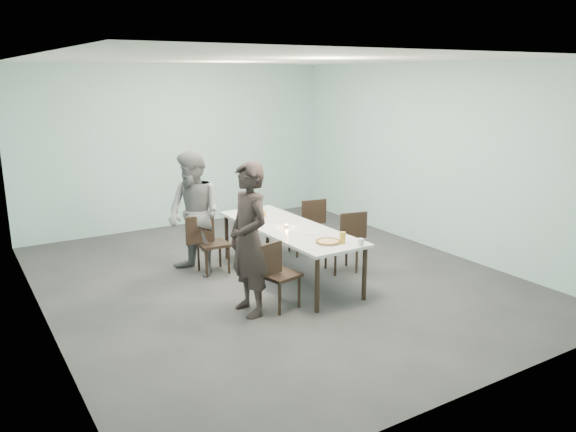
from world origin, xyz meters
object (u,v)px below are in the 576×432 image
chair_near_right (347,238)px  chair_far_right (308,223)px  pizza (328,242)px  amber_tumbler (264,214)px  chair_far_left (208,240)px  tealight (286,226)px  table (289,230)px  diner_near (249,239)px  chair_near_left (275,271)px  beer_glass (343,238)px  diner_far (194,214)px  side_plate (313,234)px  water_tumbler (361,242)px

chair_near_right → chair_far_right: same height
pizza → amber_tumbler: 1.61m
chair_far_left → chair_near_right: bearing=-25.1°
tealight → table: bearing=23.5°
diner_near → pizza: (1.05, -0.15, -0.16)m
table → pizza: bearing=-90.0°
chair_near_right → amber_tumbler: chair_near_right is taller
tealight → chair_near_left: bearing=-128.9°
table → chair_near_left: bearing=-130.2°
chair_far_left → pizza: (0.90, -1.71, 0.27)m
pizza → beer_glass: beer_glass is taller
pizza → tealight: tealight is taller
diner_far → side_plate: 1.75m
diner_near → amber_tumbler: (1.02, 1.46, -0.14)m
table → chair_near_left: 1.16m
diner_near → amber_tumbler: 1.79m
chair_far_right → diner_far: diner_far is taller
table → side_plate: (0.08, -0.49, 0.06)m
chair_near_right → water_tumbler: (-0.59, -1.04, 0.29)m
chair_near_left → chair_far_right: size_ratio=1.00×
table → water_tumbler: 1.27m
diner_near → side_plate: 1.18m
diner_far → pizza: bearing=11.3°
diner_far → diner_near: bearing=-19.0°
pizza → amber_tumbler: amber_tumbler is taller
chair_near_right → side_plate: 0.88m
chair_far_left → diner_near: diner_near is taller
table → tealight: tealight is taller
side_plate → beer_glass: beer_glass is taller
diner_near → tealight: bearing=126.0°
chair_near_right → amber_tumbler: 1.28m
chair_near_right → diner_far: size_ratio=0.49×
beer_glass → amber_tumbler: 1.72m
side_plate → table: bearing=99.6°
diner_near → pizza: diner_near is taller
chair_far_left → chair_near_right: (1.78, -0.96, 0.00)m
chair_far_left → diner_near: 1.62m
chair_far_left → water_tumbler: size_ratio=9.67×
beer_glass → water_tumbler: (0.13, -0.19, -0.03)m
chair_near_right → diner_near: bearing=28.8°
chair_far_left → tealight: 1.19m
chair_far_left → amber_tumbler: size_ratio=10.88×
chair_far_right → pizza: 1.95m
chair_near_left → amber_tumbler: 1.72m
side_plate → water_tumbler: bearing=-74.8°
table → chair_near_right: chair_near_right is taller
chair_far_right → chair_far_left: bearing=11.2°
chair_far_left → chair_near_left: bearing=-80.9°
chair_far_right → water_tumbler: chair_far_right is taller
table → chair_far_left: 1.20m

